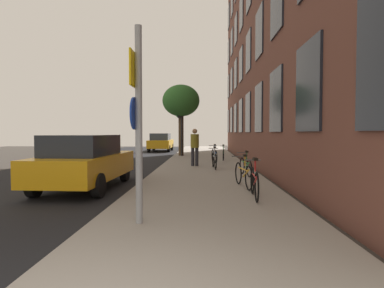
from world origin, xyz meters
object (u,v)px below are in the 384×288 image
Objects in this scene: sign_post at (137,115)px; traffic_light at (180,121)px; bicycle_2 at (246,166)px; bicycle_4 at (214,155)px; bicycle_0 at (254,182)px; bicycle_1 at (243,174)px; car_0 at (85,161)px; pedestrian_0 at (195,145)px; tree_near at (181,101)px; bicycle_3 at (214,160)px; bicycle_5 at (223,154)px; car_1 at (161,142)px.

traffic_light is (-0.40, 15.87, 0.47)m from sign_post.
traffic_light reaches higher than bicycle_2.
sign_post is at bearing -99.03° from bicycle_4.
bicycle_1 is at bearing 92.89° from bicycle_0.
car_0 is (-4.81, 1.73, 0.34)m from bicycle_0.
pedestrian_0 is (-1.62, 7.24, 0.62)m from bicycle_0.
tree_near reaches higher than bicycle_2.
bicycle_4 is (2.10, -5.02, -3.34)m from tree_near.
bicycle_3 is (2.05, -7.49, -1.97)m from traffic_light.
car_0 is at bearing 176.91° from bicycle_1.
bicycle_1 reaches higher than bicycle_5.
bicycle_0 is 0.95× the size of pedestrian_0.
sign_post reaches higher than pedestrian_0.
bicycle_0 is 0.38× the size of car_0.
car_1 is at bearing 110.63° from bicycle_4.
tree_near reaches higher than pedestrian_0.
car_0 is at bearing -118.89° from bicycle_5.
traffic_light is 0.79× the size of car_1.
bicycle_3 is 0.40× the size of car_1.
sign_post is at bearing -88.57° from traffic_light.
tree_near is (-0.35, 16.08, 1.84)m from sign_post.
bicycle_4 is 0.40× the size of car_0.
tree_near is 2.78× the size of bicycle_3.
tree_near reaches higher than bicycle_1.
car_1 is at bearing 106.64° from bicycle_3.
bicycle_5 is 3.54m from pedestrian_0.
bicycle_3 is at bearing 78.83° from sign_post.
car_1 is at bearing 104.54° from bicycle_1.
traffic_light is at bearing -71.94° from car_1.
car_1 is (-0.22, 18.85, 0.00)m from car_0.
bicycle_3 is at bearing -49.52° from pedestrian_0.
bicycle_4 is 1.56m from bicycle_5.
sign_post is 11.30m from bicycle_4.
bicycle_3 is at bearing -92.22° from bicycle_4.
tree_near is 2.76× the size of bicycle_4.
bicycle_2 reaches higher than bicycle_5.
tree_near is 1.12× the size of car_1.
pedestrian_0 is at bearing -75.67° from car_1.
bicycle_5 is (2.73, -3.35, -2.01)m from traffic_light.
tree_near is at bearing 91.23° from sign_post.
pedestrian_0 reaches higher than bicycle_0.
tree_near reaches higher than traffic_light.
car_1 is at bearing 115.92° from bicycle_5.
bicycle_0 is 6.24m from bicycle_3.
car_0 is at bearing -99.61° from traffic_light.
traffic_light is 0.71× the size of tree_near.
sign_post reaches higher than bicycle_2.
traffic_light is 10.41m from bicycle_2.
tree_near is 1.11× the size of car_0.
bicycle_0 is 1.06× the size of bicycle_5.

